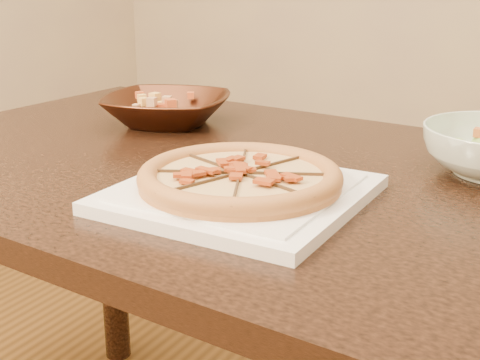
{
  "coord_description": "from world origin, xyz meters",
  "views": [
    {
      "loc": [
        0.37,
        -0.98,
        1.07
      ],
      "look_at": [
        -0.07,
        -0.21,
        0.78
      ],
      "focal_mm": 50.0,
      "sensor_mm": 36.0,
      "label": 1
    }
  ],
  "objects_px": {
    "bronze_bowl": "(167,110)",
    "pizza": "(240,177)",
    "dining_table": "(230,222)",
    "plate": "(240,193)"
  },
  "relations": [
    {
      "from": "dining_table",
      "to": "pizza",
      "type": "relative_size",
      "value": 4.76
    },
    {
      "from": "dining_table",
      "to": "bronze_bowl",
      "type": "xyz_separation_m",
      "value": [
        -0.25,
        0.17,
        0.14
      ]
    },
    {
      "from": "dining_table",
      "to": "plate",
      "type": "distance_m",
      "value": 0.23
    },
    {
      "from": "plate",
      "to": "pizza",
      "type": "height_order",
      "value": "pizza"
    },
    {
      "from": "dining_table",
      "to": "pizza",
      "type": "xyz_separation_m",
      "value": [
        0.11,
        -0.16,
        0.14
      ]
    },
    {
      "from": "dining_table",
      "to": "pizza",
      "type": "height_order",
      "value": "pizza"
    },
    {
      "from": "dining_table",
      "to": "plate",
      "type": "xyz_separation_m",
      "value": [
        0.11,
        -0.16,
        0.12
      ]
    },
    {
      "from": "bronze_bowl",
      "to": "pizza",
      "type": "bearing_deg",
      "value": -42.3
    },
    {
      "from": "plate",
      "to": "pizza",
      "type": "bearing_deg",
      "value": 64.13
    },
    {
      "from": "dining_table",
      "to": "bronze_bowl",
      "type": "distance_m",
      "value": 0.34
    }
  ]
}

